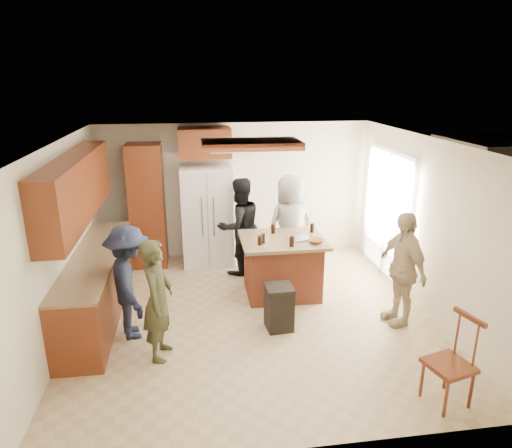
{
  "coord_description": "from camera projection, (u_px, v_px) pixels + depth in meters",
  "views": [
    {
      "loc": [
        -0.79,
        -5.79,
        3.3
      ],
      "look_at": [
        0.14,
        0.74,
        1.15
      ],
      "focal_mm": 32.0,
      "sensor_mm": 36.0,
      "label": 1
    }
  ],
  "objects": [
    {
      "name": "kitchen_island",
      "position": [
        282.0,
        266.0,
        7.11
      ],
      "size": [
        1.28,
        1.03,
        0.93
      ],
      "color": "#A9492B",
      "rests_on": "ground"
    },
    {
      "name": "person_counter",
      "position": [
        129.0,
        282.0,
        5.87
      ],
      "size": [
        0.71,
        1.07,
        1.53
      ],
      "primitive_type": "imported",
      "rotation": [
        0.0,
        0.0,
        1.85
      ],
      "color": "#1B2036",
      "rests_on": "ground"
    },
    {
      "name": "person_behind_left",
      "position": [
        240.0,
        227.0,
        7.78
      ],
      "size": [
        0.96,
        0.8,
        1.69
      ],
      "primitive_type": "imported",
      "rotation": [
        0.0,
        0.0,
        3.57
      ],
      "color": "black",
      "rests_on": "ground"
    },
    {
      "name": "trash_bin",
      "position": [
        279.0,
        307.0,
        6.16
      ],
      "size": [
        0.37,
        0.37,
        0.63
      ],
      "color": "black",
      "rests_on": "ground"
    },
    {
      "name": "person_behind_right",
      "position": [
        290.0,
        226.0,
        7.71
      ],
      "size": [
        0.99,
        0.79,
        1.76
      ],
      "primitive_type": "imported",
      "rotation": [
        0.0,
        0.0,
        3.44
      ],
      "color": "gray",
      "rests_on": "ground"
    },
    {
      "name": "spindle_chair",
      "position": [
        451.0,
        365.0,
        4.72
      ],
      "size": [
        0.52,
        0.52,
        0.99
      ],
      "color": "maroon",
      "rests_on": "ground"
    },
    {
      "name": "left_cabinetry",
      "position": [
        90.0,
        252.0,
        6.36
      ],
      "size": [
        0.64,
        3.0,
        2.3
      ],
      "color": "maroon",
      "rests_on": "ground"
    },
    {
      "name": "room_shell",
      "position": [
        475.0,
        214.0,
        8.44
      ],
      "size": [
        8.0,
        5.2,
        5.0
      ],
      "color": "tan",
      "rests_on": "ground"
    },
    {
      "name": "refrigerator",
      "position": [
        207.0,
        215.0,
        8.22
      ],
      "size": [
        0.9,
        0.76,
        1.8
      ],
      "color": "white",
      "rests_on": "ground"
    },
    {
      "name": "island_items",
      "position": [
        296.0,
        238.0,
        6.87
      ],
      "size": [
        0.99,
        0.69,
        0.15
      ],
      "color": "silver",
      "rests_on": "kitchen_island"
    },
    {
      "name": "back_wall_units",
      "position": [
        162.0,
        190.0,
        8.04
      ],
      "size": [
        1.8,
        0.6,
        2.45
      ],
      "color": "maroon",
      "rests_on": "ground"
    },
    {
      "name": "person_front_left",
      "position": [
        158.0,
        300.0,
        5.42
      ],
      "size": [
        0.5,
        0.62,
        1.52
      ],
      "primitive_type": "imported",
      "rotation": [
        0.0,
        0.0,
        1.4
      ],
      "color": "#383921",
      "rests_on": "ground"
    },
    {
      "name": "person_side_right",
      "position": [
        402.0,
        268.0,
        6.2
      ],
      "size": [
        0.64,
        1.01,
        1.61
      ],
      "primitive_type": "imported",
      "rotation": [
        0.0,
        0.0,
        -1.4
      ],
      "color": "#C7B188",
      "rests_on": "ground"
    }
  ]
}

